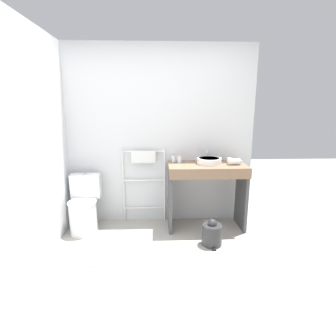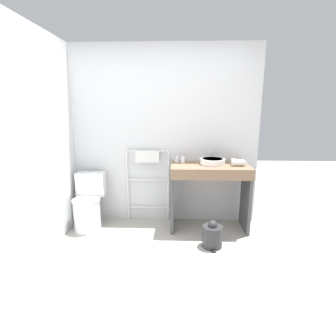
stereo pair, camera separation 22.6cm
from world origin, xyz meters
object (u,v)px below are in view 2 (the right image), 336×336
Objects in this scene: toilet at (88,206)px; sink_basin at (213,161)px; towel_radiator at (148,170)px; cup_near_wall at (177,159)px; trash_bin at (212,235)px; hair_dryer at (238,162)px; cup_near_edge at (183,160)px.

toilet is 2.30× the size of sink_basin.
toilet is at bearing -160.85° from towel_radiator.
cup_near_wall is 0.26× the size of trash_bin.
cup_near_wall is (0.42, -0.05, 0.17)m from towel_radiator.
towel_radiator is 3.27× the size of sink_basin.
sink_basin is 0.48m from cup_near_wall.
hair_dryer is 0.61× the size of trash_bin.
towel_radiator is 3.22× the size of trash_bin.
towel_radiator is 11.91× the size of cup_near_edge.
hair_dryer is (1.20, -0.24, 0.17)m from towel_radiator.
toilet is 3.73× the size of hair_dryer.
toilet is 8.69× the size of cup_near_wall.
towel_radiator is 0.53m from cup_near_edge.
toilet is at bearing -179.16° from hair_dryer.
sink_basin is at bearing 169.94° from hair_dryer.
hair_dryer is (0.78, -0.20, -0.00)m from cup_near_wall.
cup_near_edge is at bearing 7.22° from toilet.
hair_dryer is (0.71, -0.13, -0.00)m from cup_near_edge.
cup_near_edge reaches higher than sink_basin.
toilet is at bearing -177.05° from sink_basin.
cup_near_wall reaches higher than trash_bin.
sink_basin is (0.88, -0.19, 0.17)m from towel_radiator.
cup_near_wall is at bearing 163.11° from sink_basin.
cup_near_wall is 0.43× the size of hair_dryer.
sink_basin reaches higher than trash_bin.
trash_bin is at bearing -15.23° from toilet.
hair_dryer is at bearing -11.51° from towel_radiator.
toilet is 1.70m from trash_bin.
cup_near_edge is 0.72m from hair_dryer.
sink_basin is 0.98× the size of trash_bin.
sink_basin reaches higher than toilet.
trash_bin is (-0.04, -0.53, -0.79)m from sink_basin.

